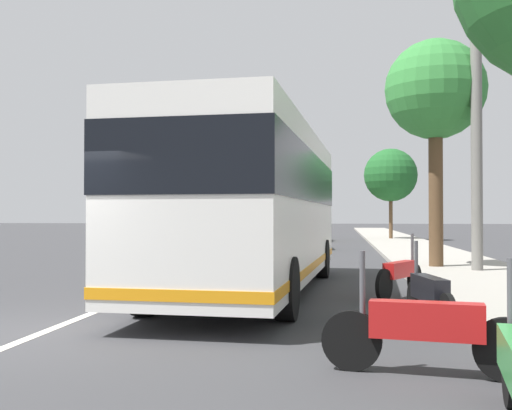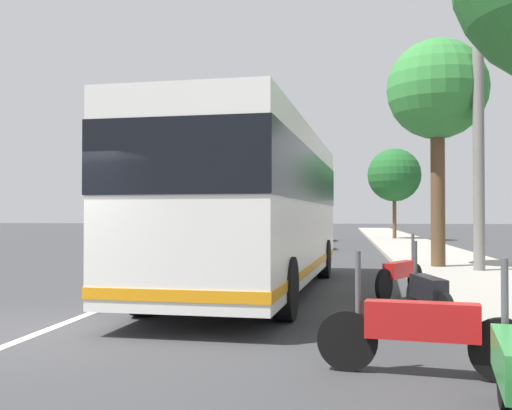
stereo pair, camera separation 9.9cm
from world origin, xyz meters
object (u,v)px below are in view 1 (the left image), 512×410
object	(u,v)px
roadside_tree_mid_block	(435,92)
roadside_tree_far_block	(391,175)
motorcycle_nearest_curb	(429,294)
coach_bus	(254,201)
motorcycle_mid_row	(400,274)
car_side_street	(299,234)
car_far_distant	(244,229)
utility_pole	(476,113)
car_oncoming	(308,230)
motorcycle_angled	(425,329)

from	to	relation	value
roadside_tree_mid_block	roadside_tree_far_block	distance (m)	21.52
motorcycle_nearest_curb	roadside_tree_far_block	xyz separation A→B (m)	(30.37, -1.94, 3.80)
coach_bus	roadside_tree_far_block	size ratio (longest dim) A/B	1.73
motorcycle_mid_row	car_side_street	distance (m)	17.09
car_far_distant	motorcycle_mid_row	bearing A→B (deg)	10.93
car_side_street	utility_pole	size ratio (longest dim) A/B	0.46
roadside_tree_mid_block	car_far_distant	bearing A→B (deg)	22.22
car_oncoming	motorcycle_angled	bearing A→B (deg)	-170.84
roadside_tree_far_block	utility_pole	xyz separation A→B (m)	(-22.66, -0.45, 0.21)
car_far_distant	car_oncoming	bearing A→B (deg)	49.95
utility_pole	roadside_tree_mid_block	bearing A→B (deg)	38.06
motorcycle_angled	car_far_distant	xyz separation A→B (m)	(35.19, 7.54, 0.22)
roadside_tree_far_block	motorcycle_mid_row	bearing A→B (deg)	175.66
motorcycle_nearest_curb	car_oncoming	size ratio (longest dim) A/B	0.47
motorcycle_mid_row	roadside_tree_far_block	distance (m)	27.84
car_far_distant	roadside_tree_far_block	world-z (taller)	roadside_tree_far_block
coach_bus	car_far_distant	bearing A→B (deg)	12.82
motorcycle_nearest_curb	roadside_tree_mid_block	bearing A→B (deg)	-19.98
coach_bus	motorcycle_mid_row	bearing A→B (deg)	-94.27
coach_bus	roadside_tree_mid_block	world-z (taller)	roadside_tree_mid_block
roadside_tree_far_block	utility_pole	distance (m)	22.66
car_oncoming	roadside_tree_far_block	bearing A→B (deg)	-68.89
utility_pole	car_oncoming	bearing A→B (deg)	15.27
utility_pole	motorcycle_nearest_curb	bearing A→B (deg)	162.81
motorcycle_nearest_curb	motorcycle_mid_row	distance (m)	2.87
coach_bus	utility_pole	xyz separation A→B (m)	(4.45, -5.54, 2.52)
coach_bus	roadside_tree_mid_block	size ratio (longest dim) A/B	1.51
car_far_distant	utility_pole	world-z (taller)	utility_pole
motorcycle_angled	car_far_distant	distance (m)	35.99
coach_bus	car_side_street	world-z (taller)	coach_bus
motorcycle_nearest_curb	coach_bus	bearing A→B (deg)	33.43
motorcycle_nearest_curb	car_side_street	size ratio (longest dim) A/B	0.50
motorcycle_nearest_curb	roadside_tree_far_block	world-z (taller)	roadside_tree_far_block
motorcycle_angled	roadside_tree_far_block	xyz separation A→B (m)	(33.44, -2.42, 3.77)
motorcycle_angled	motorcycle_mid_row	bearing A→B (deg)	-84.55
utility_pole	roadside_tree_far_block	bearing A→B (deg)	1.14
car_oncoming	roadside_tree_mid_block	bearing A→B (deg)	-162.34
car_side_street	car_oncoming	bearing A→B (deg)	-3.84
car_oncoming	car_far_distant	distance (m)	5.76
roadside_tree_mid_block	roadside_tree_far_block	bearing A→B (deg)	-1.24
coach_bus	car_far_distant	xyz separation A→B (m)	(28.86, 4.87, -1.24)
roadside_tree_mid_block	utility_pole	world-z (taller)	utility_pole
motorcycle_nearest_curb	motorcycle_mid_row	size ratio (longest dim) A/B	1.05
car_oncoming	car_side_street	distance (m)	9.08
motorcycle_angled	utility_pole	world-z (taller)	utility_pole
roadside_tree_mid_block	utility_pole	xyz separation A→B (m)	(-1.17, -0.91, -0.83)
motorcycle_nearest_curb	car_oncoming	distance (m)	28.94
car_oncoming	car_side_street	world-z (taller)	car_side_street
car_far_distant	roadside_tree_mid_block	size ratio (longest dim) A/B	0.62
car_side_street	utility_pole	world-z (taller)	utility_pole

